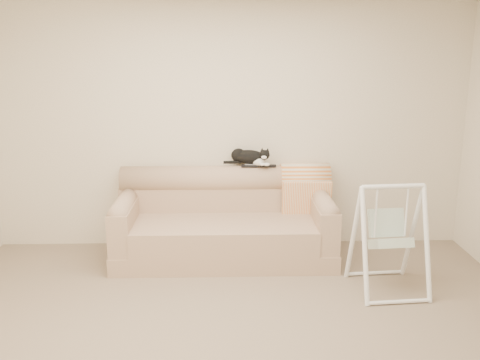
# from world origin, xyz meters

# --- Properties ---
(ground_plane) EXTENTS (5.00, 5.00, 0.00)m
(ground_plane) POSITION_xyz_m (0.00, 0.00, 0.00)
(ground_plane) COLOR #76634D
(ground_plane) RESTS_ON ground
(room_shell) EXTENTS (5.04, 4.04, 2.60)m
(room_shell) POSITION_xyz_m (0.00, 0.00, 1.53)
(room_shell) COLOR beige
(room_shell) RESTS_ON ground
(sofa) EXTENTS (2.20, 0.93, 0.90)m
(sofa) POSITION_xyz_m (-0.06, 1.62, 0.35)
(sofa) COLOR tan
(sofa) RESTS_ON ground
(remote_a) EXTENTS (0.18, 0.05, 0.03)m
(remote_a) POSITION_xyz_m (0.21, 1.83, 0.91)
(remote_a) COLOR black
(remote_a) RESTS_ON sofa
(remote_b) EXTENTS (0.17, 0.05, 0.02)m
(remote_b) POSITION_xyz_m (0.39, 1.83, 0.91)
(remote_b) COLOR black
(remote_b) RESTS_ON sofa
(tuxedo_cat) EXTENTS (0.49, 0.30, 0.20)m
(tuxedo_cat) POSITION_xyz_m (0.20, 1.88, 0.99)
(tuxedo_cat) COLOR black
(tuxedo_cat) RESTS_ON sofa
(throw_blanket) EXTENTS (0.51, 0.38, 0.58)m
(throw_blanket) POSITION_xyz_m (0.79, 1.84, 0.72)
(throw_blanket) COLOR orange
(throw_blanket) RESTS_ON sofa
(baby_swing) EXTENTS (0.64, 0.68, 0.98)m
(baby_swing) POSITION_xyz_m (1.39, 0.80, 0.49)
(baby_swing) COLOR white
(baby_swing) RESTS_ON ground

